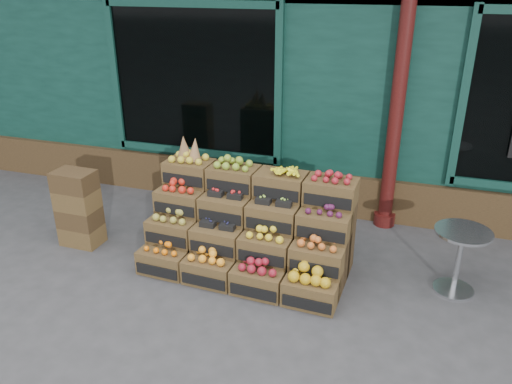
% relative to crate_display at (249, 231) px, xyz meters
% --- Properties ---
extents(ground, '(60.00, 60.00, 0.00)m').
position_rel_crate_display_xyz_m(ground, '(0.22, -0.50, -0.44)').
color(ground, '#3A3A3C').
rests_on(ground, ground).
extents(shop_facade, '(12.00, 6.24, 4.80)m').
position_rel_crate_display_xyz_m(shop_facade, '(0.22, 4.61, 1.96)').
color(shop_facade, '#0F332B').
rests_on(shop_facade, ground).
extents(crate_display, '(2.32, 1.20, 1.42)m').
position_rel_crate_display_xyz_m(crate_display, '(0.00, 0.00, 0.00)').
color(crate_display, '#513C20').
rests_on(crate_display, ground).
extents(spare_crates, '(0.49, 0.35, 0.97)m').
position_rel_crate_display_xyz_m(spare_crates, '(-2.17, -0.16, 0.05)').
color(spare_crates, '#513C20').
rests_on(spare_crates, ground).
extents(bistro_table, '(0.58, 0.58, 0.73)m').
position_rel_crate_display_xyz_m(bistro_table, '(2.26, 0.18, 0.02)').
color(bistro_table, silver).
rests_on(bistro_table, ground).
extents(shopkeeper, '(0.84, 0.58, 2.21)m').
position_rel_crate_display_xyz_m(shopkeeper, '(-1.16, 2.26, 0.67)').
color(shopkeeper, '#144625').
rests_on(shopkeeper, ground).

